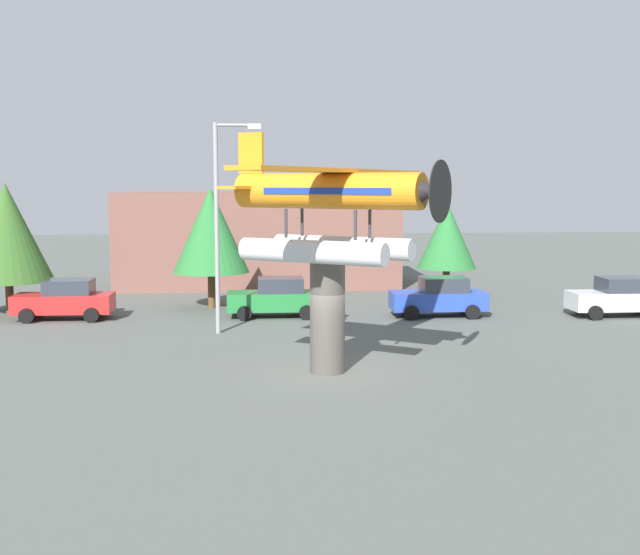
# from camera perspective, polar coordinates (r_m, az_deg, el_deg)

# --- Properties ---
(ground_plane) EXTENTS (140.00, 140.00, 0.00)m
(ground_plane) POSITION_cam_1_polar(r_m,az_deg,el_deg) (25.25, 0.53, -6.77)
(ground_plane) COLOR #515651
(display_pedestal) EXTENTS (1.10, 1.10, 3.53)m
(display_pedestal) POSITION_cam_1_polar(r_m,az_deg,el_deg) (24.90, 0.54, -2.82)
(display_pedestal) COLOR #4C4742
(display_pedestal) RESTS_ON ground
(floatplane_monument) EXTENTS (7.05, 9.30, 4.00)m
(floatplane_monument) POSITION_cam_1_polar(r_m,az_deg,el_deg) (24.50, 0.82, 5.10)
(floatplane_monument) COLOR silver
(floatplane_monument) RESTS_ON display_pedestal
(car_near_red) EXTENTS (4.20, 2.02, 1.76)m
(car_near_red) POSITION_cam_1_polar(r_m,az_deg,el_deg) (36.43, -17.78, -1.51)
(car_near_red) COLOR red
(car_near_red) RESTS_ON ground
(car_mid_green) EXTENTS (4.20, 2.02, 1.76)m
(car_mid_green) POSITION_cam_1_polar(r_m,az_deg,el_deg) (35.42, -3.14, -1.42)
(car_mid_green) COLOR #237A38
(car_mid_green) RESTS_ON ground
(car_far_blue) EXTENTS (4.20, 2.02, 1.76)m
(car_far_blue) POSITION_cam_1_polar(r_m,az_deg,el_deg) (35.90, 8.53, -1.37)
(car_far_blue) COLOR #2847B7
(car_far_blue) RESTS_ON ground
(car_distant_silver) EXTENTS (4.20, 2.02, 1.76)m
(car_distant_silver) POSITION_cam_1_polar(r_m,az_deg,el_deg) (37.88, 20.56, -1.31)
(car_distant_silver) COLOR silver
(car_distant_silver) RESTS_ON ground
(streetlight_primary) EXTENTS (1.84, 0.28, 8.24)m
(streetlight_primary) POSITION_cam_1_polar(r_m,az_deg,el_deg) (31.39, -7.07, 4.61)
(streetlight_primary) COLOR gray
(streetlight_primary) RESTS_ON ground
(storefront_building) EXTENTS (15.91, 6.37, 5.41)m
(storefront_building) POSITION_cam_1_polar(r_m,az_deg,el_deg) (46.57, -4.45, 2.78)
(storefront_building) COLOR brown
(storefront_building) RESTS_ON ground
(tree_west) EXTENTS (4.00, 4.00, 5.96)m
(tree_west) POSITION_cam_1_polar(r_m,az_deg,el_deg) (38.52, -21.51, 3.04)
(tree_west) COLOR brown
(tree_west) RESTS_ON ground
(tree_east) EXTENTS (3.60, 3.60, 5.72)m
(tree_east) POSITION_cam_1_polar(r_m,az_deg,el_deg) (37.97, -7.82, 3.36)
(tree_east) COLOR brown
(tree_east) RESTS_ON ground
(tree_center_back) EXTENTS (2.98, 2.98, 4.94)m
(tree_center_back) POSITION_cam_1_polar(r_m,az_deg,el_deg) (40.81, 9.07, 2.95)
(tree_center_back) COLOR brown
(tree_center_back) RESTS_ON ground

